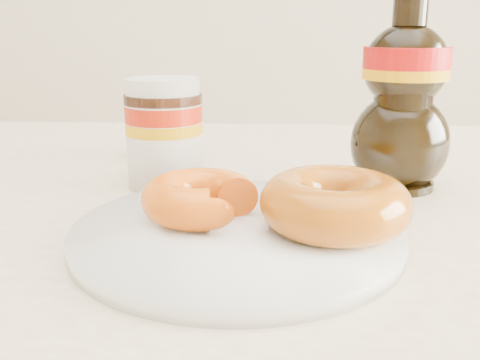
{
  "coord_description": "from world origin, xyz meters",
  "views": [
    {
      "loc": [
        0.06,
        -0.36,
        0.91
      ],
      "look_at": [
        0.04,
        0.07,
        0.79
      ],
      "focal_mm": 40.0,
      "sensor_mm": 36.0,
      "label": 1
    }
  ],
  "objects_px": {
    "plate": "(237,233)",
    "nutella_jar": "(164,129)",
    "donut_whole": "(335,203)",
    "dark_jar": "(160,120)",
    "dining_table": "(200,290)",
    "donut_bitten": "(200,198)",
    "syrup_bottle": "(403,94)"
  },
  "relations": [
    {
      "from": "plate",
      "to": "nutella_jar",
      "type": "height_order",
      "value": "nutella_jar"
    },
    {
      "from": "donut_whole",
      "to": "dark_jar",
      "type": "relative_size",
      "value": 1.14
    },
    {
      "from": "dining_table",
      "to": "dark_jar",
      "type": "relative_size",
      "value": 14.07
    },
    {
      "from": "plate",
      "to": "donut_bitten",
      "type": "bearing_deg",
      "value": 149.36
    },
    {
      "from": "plate",
      "to": "syrup_bottle",
      "type": "relative_size",
      "value": 1.32
    },
    {
      "from": "nutella_jar",
      "to": "plate",
      "type": "bearing_deg",
      "value": -60.91
    },
    {
      "from": "dining_table",
      "to": "donut_whole",
      "type": "distance_m",
      "value": 0.18
    },
    {
      "from": "donut_whole",
      "to": "plate",
      "type": "bearing_deg",
      "value": 178.7
    },
    {
      "from": "dark_jar",
      "to": "donut_bitten",
      "type": "bearing_deg",
      "value": -72.09
    },
    {
      "from": "donut_whole",
      "to": "nutella_jar",
      "type": "distance_m",
      "value": 0.22
    },
    {
      "from": "donut_bitten",
      "to": "syrup_bottle",
      "type": "height_order",
      "value": "syrup_bottle"
    },
    {
      "from": "donut_bitten",
      "to": "nutella_jar",
      "type": "relative_size",
      "value": 0.84
    },
    {
      "from": "donut_whole",
      "to": "nutella_jar",
      "type": "relative_size",
      "value": 1.02
    },
    {
      "from": "donut_bitten",
      "to": "nutella_jar",
      "type": "bearing_deg",
      "value": 103.18
    },
    {
      "from": "plate",
      "to": "dark_jar",
      "type": "distance_m",
      "value": 0.29
    },
    {
      "from": "dining_table",
      "to": "donut_bitten",
      "type": "distance_m",
      "value": 0.13
    },
    {
      "from": "donut_bitten",
      "to": "donut_whole",
      "type": "distance_m",
      "value": 0.11
    },
    {
      "from": "donut_bitten",
      "to": "donut_whole",
      "type": "relative_size",
      "value": 0.83
    },
    {
      "from": "nutella_jar",
      "to": "dark_jar",
      "type": "distance_m",
      "value": 0.12
    },
    {
      "from": "donut_bitten",
      "to": "nutella_jar",
      "type": "distance_m",
      "value": 0.15
    },
    {
      "from": "dining_table",
      "to": "nutella_jar",
      "type": "xyz_separation_m",
      "value": [
        -0.04,
        0.07,
        0.14
      ]
    },
    {
      "from": "dining_table",
      "to": "dark_jar",
      "type": "xyz_separation_m",
      "value": [
        -0.07,
        0.19,
        0.13
      ]
    },
    {
      "from": "dining_table",
      "to": "donut_bitten",
      "type": "bearing_deg",
      "value": -80.67
    },
    {
      "from": "donut_bitten",
      "to": "syrup_bottle",
      "type": "xyz_separation_m",
      "value": [
        0.19,
        0.14,
        0.07
      ]
    },
    {
      "from": "syrup_bottle",
      "to": "plate",
      "type": "bearing_deg",
      "value": -135.59
    },
    {
      "from": "syrup_bottle",
      "to": "dark_jar",
      "type": "relative_size",
      "value": 1.93
    },
    {
      "from": "donut_bitten",
      "to": "dark_jar",
      "type": "relative_size",
      "value": 0.94
    },
    {
      "from": "nutella_jar",
      "to": "donut_bitten",
      "type": "bearing_deg",
      "value": -68.1
    },
    {
      "from": "donut_whole",
      "to": "syrup_bottle",
      "type": "height_order",
      "value": "syrup_bottle"
    },
    {
      "from": "donut_whole",
      "to": "nutella_jar",
      "type": "height_order",
      "value": "nutella_jar"
    },
    {
      "from": "dark_jar",
      "to": "donut_whole",
      "type": "bearing_deg",
      "value": -55.44
    },
    {
      "from": "plate",
      "to": "dark_jar",
      "type": "height_order",
      "value": "dark_jar"
    }
  ]
}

